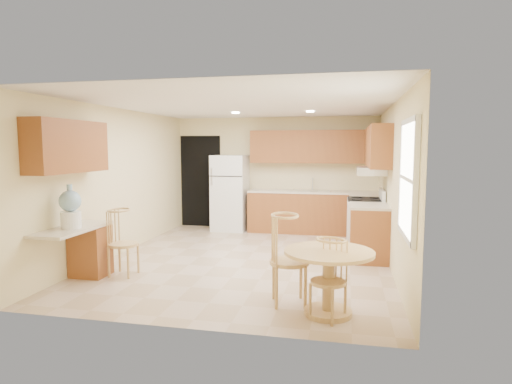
% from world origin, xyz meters
% --- Properties ---
extents(floor, '(5.50, 5.50, 0.00)m').
position_xyz_m(floor, '(0.00, 0.00, 0.00)').
color(floor, tan).
rests_on(floor, ground).
extents(ceiling, '(4.50, 5.50, 0.02)m').
position_xyz_m(ceiling, '(0.00, 0.00, 2.50)').
color(ceiling, white).
rests_on(ceiling, wall_back).
extents(wall_back, '(4.50, 0.02, 2.50)m').
position_xyz_m(wall_back, '(0.00, 2.75, 1.25)').
color(wall_back, beige).
rests_on(wall_back, floor).
extents(wall_front, '(4.50, 0.02, 2.50)m').
position_xyz_m(wall_front, '(0.00, -2.75, 1.25)').
color(wall_front, beige).
rests_on(wall_front, floor).
extents(wall_left, '(0.02, 5.50, 2.50)m').
position_xyz_m(wall_left, '(-2.25, 0.00, 1.25)').
color(wall_left, beige).
rests_on(wall_left, floor).
extents(wall_right, '(0.02, 5.50, 2.50)m').
position_xyz_m(wall_right, '(2.25, 0.00, 1.25)').
color(wall_right, beige).
rests_on(wall_right, floor).
extents(doorway, '(0.90, 0.02, 2.10)m').
position_xyz_m(doorway, '(-1.75, 2.73, 1.05)').
color(doorway, black).
rests_on(doorway, floor).
extents(base_cab_back, '(2.75, 0.60, 0.87)m').
position_xyz_m(base_cab_back, '(0.88, 2.45, 0.43)').
color(base_cab_back, '#955326').
rests_on(base_cab_back, floor).
extents(counter_back, '(2.75, 0.63, 0.04)m').
position_xyz_m(counter_back, '(0.88, 2.45, 0.89)').
color(counter_back, beige).
rests_on(counter_back, base_cab_back).
extents(base_cab_right_a, '(0.60, 0.59, 0.87)m').
position_xyz_m(base_cab_right_a, '(1.95, 1.85, 0.43)').
color(base_cab_right_a, '#955326').
rests_on(base_cab_right_a, floor).
extents(counter_right_a, '(0.63, 0.59, 0.04)m').
position_xyz_m(counter_right_a, '(1.95, 1.85, 0.89)').
color(counter_right_a, beige).
rests_on(counter_right_a, base_cab_right_a).
extents(base_cab_right_b, '(0.60, 0.80, 0.87)m').
position_xyz_m(base_cab_right_b, '(1.95, 0.40, 0.43)').
color(base_cab_right_b, '#955326').
rests_on(base_cab_right_b, floor).
extents(counter_right_b, '(0.63, 0.80, 0.04)m').
position_xyz_m(counter_right_b, '(1.95, 0.40, 0.89)').
color(counter_right_b, beige).
rests_on(counter_right_b, base_cab_right_b).
extents(upper_cab_back, '(2.75, 0.33, 0.70)m').
position_xyz_m(upper_cab_back, '(0.88, 2.58, 1.85)').
color(upper_cab_back, '#955326').
rests_on(upper_cab_back, wall_back).
extents(upper_cab_right, '(0.33, 2.42, 0.70)m').
position_xyz_m(upper_cab_right, '(2.08, 1.21, 1.85)').
color(upper_cab_right, '#955326').
rests_on(upper_cab_right, wall_right).
extents(upper_cab_left, '(0.33, 1.40, 0.70)m').
position_xyz_m(upper_cab_left, '(-2.08, -1.60, 1.85)').
color(upper_cab_left, '#955326').
rests_on(upper_cab_left, wall_left).
extents(sink, '(0.78, 0.44, 0.01)m').
position_xyz_m(sink, '(0.85, 2.45, 0.91)').
color(sink, silver).
rests_on(sink, counter_back).
extents(range_hood, '(0.50, 0.76, 0.14)m').
position_xyz_m(range_hood, '(2.00, 1.18, 1.42)').
color(range_hood, silver).
rests_on(range_hood, upper_cab_right).
extents(desk_pedestal, '(0.48, 0.42, 0.72)m').
position_xyz_m(desk_pedestal, '(-2.00, -1.32, 0.36)').
color(desk_pedestal, '#955326').
rests_on(desk_pedestal, floor).
extents(desk_top, '(0.50, 1.20, 0.04)m').
position_xyz_m(desk_top, '(-2.00, -1.70, 0.75)').
color(desk_top, beige).
rests_on(desk_top, desk_pedestal).
extents(window, '(0.06, 1.12, 1.30)m').
position_xyz_m(window, '(2.23, -1.85, 1.50)').
color(window, white).
rests_on(window, wall_right).
extents(can_light_a, '(0.14, 0.14, 0.02)m').
position_xyz_m(can_light_a, '(-0.50, 1.20, 2.48)').
color(can_light_a, white).
rests_on(can_light_a, ceiling).
extents(can_light_b, '(0.14, 0.14, 0.02)m').
position_xyz_m(can_light_b, '(0.90, 1.20, 2.48)').
color(can_light_b, white).
rests_on(can_light_b, ceiling).
extents(refrigerator, '(0.73, 0.72, 1.66)m').
position_xyz_m(refrigerator, '(-0.95, 2.40, 0.83)').
color(refrigerator, white).
rests_on(refrigerator, floor).
extents(stove, '(0.65, 0.76, 1.09)m').
position_xyz_m(stove, '(1.92, 1.18, 0.47)').
color(stove, white).
rests_on(stove, floor).
extents(dining_table, '(0.98, 0.98, 0.72)m').
position_xyz_m(dining_table, '(1.40, -2.08, 0.47)').
color(dining_table, tan).
rests_on(dining_table, floor).
extents(chair_table_a, '(0.47, 0.60, 1.05)m').
position_xyz_m(chair_table_a, '(0.93, -1.93, 0.64)').
color(chair_table_a, tan).
rests_on(chair_table_a, floor).
extents(chair_table_b, '(0.38, 0.43, 0.86)m').
position_xyz_m(chair_table_b, '(1.40, -2.28, 0.52)').
color(chair_table_b, tan).
rests_on(chair_table_b, floor).
extents(chair_desk, '(0.42, 0.54, 0.95)m').
position_xyz_m(chair_desk, '(-1.55, -1.29, 0.58)').
color(chair_desk, tan).
rests_on(chair_desk, floor).
extents(water_crock, '(0.28, 0.28, 0.58)m').
position_xyz_m(water_crock, '(-2.00, -1.73, 1.03)').
color(water_crock, white).
rests_on(water_crock, desk_top).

